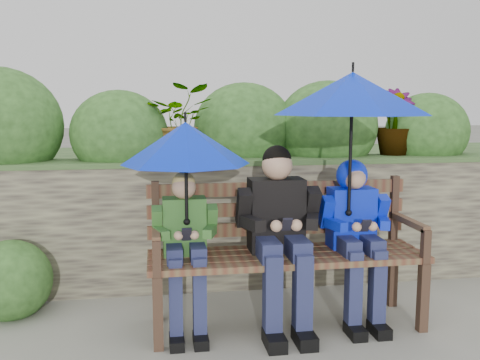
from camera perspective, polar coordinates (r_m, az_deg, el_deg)
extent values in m
plane|color=slate|center=(3.79, 0.25, -14.57)|extent=(60.00, 60.00, 0.00)
cube|color=#413B34|center=(4.35, -1.36, -4.67)|extent=(8.00, 0.40, 1.00)
cube|color=#243A1D|center=(4.26, -1.38, 2.02)|extent=(8.00, 0.42, 0.04)
cube|color=#243A1D|center=(5.52, -3.04, -2.13)|extent=(8.00, 2.00, 0.96)
ellipsoid|color=#24431A|center=(4.32, -12.77, 4.82)|extent=(0.76, 0.61, 0.69)
ellipsoid|color=#24431A|center=(4.59, 0.43, 5.57)|extent=(0.86, 0.69, 0.77)
ellipsoid|color=#24431A|center=(4.66, 9.28, 5.58)|extent=(0.88, 0.71, 0.79)
ellipsoid|color=#24431A|center=(4.97, 19.33, 4.92)|extent=(0.75, 0.60, 0.67)
sphere|color=pink|center=(4.43, -22.56, 3.46)|extent=(0.14, 0.14, 0.14)
sphere|color=pink|center=(4.36, -0.25, 4.01)|extent=(0.14, 0.14, 0.14)
sphere|color=pink|center=(4.94, 20.15, 4.00)|extent=(0.14, 0.14, 0.14)
imported|color=#24431A|center=(4.31, -6.54, 6.25)|extent=(0.53, 0.46, 0.59)
imported|color=#24431A|center=(4.75, 16.15, 6.02)|extent=(0.32, 0.32, 0.57)
sphere|color=#24431A|center=(4.12, -23.27, -9.81)|extent=(0.57, 0.57, 0.57)
cube|color=#3C291D|center=(3.31, -8.74, -13.93)|extent=(0.06, 0.06, 0.45)
cube|color=#3C291D|center=(3.73, -8.80, -11.32)|extent=(0.06, 0.06, 0.45)
cube|color=#3C291D|center=(3.72, 18.94, -11.78)|extent=(0.06, 0.06, 0.45)
cube|color=#3C291D|center=(4.10, 15.94, -9.77)|extent=(0.06, 0.06, 0.45)
cube|color=brown|center=(3.37, 5.88, -9.04)|extent=(1.81, 0.10, 0.04)
cube|color=brown|center=(3.49, 5.32, -8.41)|extent=(1.81, 0.10, 0.04)
cube|color=brown|center=(3.61, 4.80, -7.83)|extent=(1.81, 0.10, 0.04)
cube|color=brown|center=(3.73, 4.32, -7.29)|extent=(1.81, 0.10, 0.04)
cube|color=#3C291D|center=(3.62, -8.97, -4.07)|extent=(0.05, 0.05, 0.50)
cube|color=brown|center=(3.39, -8.94, -5.45)|extent=(0.05, 0.47, 0.04)
cube|color=#3C291D|center=(3.20, -8.88, -8.32)|extent=(0.05, 0.05, 0.22)
cube|color=#3C291D|center=(4.00, 16.09, -3.14)|extent=(0.05, 0.05, 0.50)
cube|color=brown|center=(3.79, 17.65, -4.30)|extent=(0.05, 0.47, 0.04)
cube|color=#3C291D|center=(3.62, 19.19, -6.75)|extent=(0.05, 0.05, 0.22)
cube|color=brown|center=(3.75, 4.14, -5.14)|extent=(1.81, 0.04, 0.09)
cube|color=brown|center=(3.72, 4.16, -3.03)|extent=(1.81, 0.04, 0.09)
cube|color=brown|center=(3.70, 4.19, -0.89)|extent=(1.81, 0.04, 0.09)
cube|color=#346326|center=(3.49, -5.95, -4.90)|extent=(0.28, 0.16, 0.37)
sphere|color=tan|center=(3.42, -6.00, -0.79)|extent=(0.15, 0.15, 0.15)
sphere|color=tan|center=(3.43, -6.01, -0.32)|extent=(0.15, 0.15, 0.15)
cube|color=#1D2343|center=(3.40, -7.04, -7.69)|extent=(0.10, 0.26, 0.10)
cube|color=#1D2343|center=(3.36, -6.87, -12.75)|extent=(0.08, 0.09, 0.54)
cube|color=black|center=(3.41, -6.76, -16.79)|extent=(0.09, 0.18, 0.06)
cube|color=#1D2343|center=(3.40, -4.55, -7.62)|extent=(0.10, 0.26, 0.10)
cube|color=#1D2343|center=(3.37, -4.32, -12.66)|extent=(0.08, 0.09, 0.54)
cube|color=black|center=(3.41, -4.20, -16.69)|extent=(0.09, 0.18, 0.06)
cube|color=#346326|center=(3.44, -8.84, -4.33)|extent=(0.06, 0.15, 0.21)
cube|color=#346326|center=(3.35, -8.39, -5.66)|extent=(0.10, 0.17, 0.06)
sphere|color=tan|center=(3.28, -6.59, -5.92)|extent=(0.06, 0.06, 0.06)
cube|color=#346326|center=(3.45, -3.03, -4.18)|extent=(0.06, 0.15, 0.21)
cube|color=#346326|center=(3.36, -3.24, -5.52)|extent=(0.10, 0.17, 0.06)
sphere|color=tan|center=(3.28, -4.88, -5.87)|extent=(0.06, 0.06, 0.06)
cube|color=black|center=(3.27, -5.73, -5.79)|extent=(0.06, 0.07, 0.09)
cube|color=black|center=(3.56, 3.86, -3.70)|extent=(0.36, 0.21, 0.48)
sphere|color=tan|center=(3.49, 3.98, 1.58)|extent=(0.20, 0.20, 0.20)
sphere|color=black|center=(3.49, 3.95, 2.17)|extent=(0.19, 0.19, 0.19)
cube|color=#1D2343|center=(3.42, 2.91, -7.26)|extent=(0.13, 0.34, 0.13)
cube|color=#1D2343|center=(3.35, 3.48, -12.60)|extent=(0.11, 0.12, 0.56)
cube|color=black|center=(3.39, 3.69, -16.70)|extent=(0.12, 0.23, 0.08)
cube|color=#1D2343|center=(3.47, 5.99, -7.09)|extent=(0.13, 0.34, 0.13)
cube|color=#1D2343|center=(3.40, 6.68, -12.36)|extent=(0.11, 0.12, 0.56)
cube|color=black|center=(3.43, 6.91, -16.41)|extent=(0.12, 0.23, 0.08)
cube|color=black|center=(3.46, 0.40, -2.98)|extent=(0.08, 0.19, 0.27)
cube|color=black|center=(3.34, 1.32, -4.65)|extent=(0.14, 0.22, 0.07)
sphere|color=tan|center=(3.28, 3.89, -4.92)|extent=(0.07, 0.07, 0.07)
cube|color=black|center=(3.56, 7.62, -2.73)|extent=(0.08, 0.19, 0.27)
cube|color=black|center=(3.43, 7.74, -4.38)|extent=(0.14, 0.22, 0.07)
sphere|color=tan|center=(3.31, 6.03, -4.83)|extent=(0.07, 0.07, 0.07)
cube|color=black|center=(3.28, 5.01, -4.74)|extent=(0.06, 0.07, 0.09)
cube|color=#0012D9|center=(3.72, 11.77, -3.93)|extent=(0.30, 0.18, 0.41)
sphere|color=tan|center=(3.65, 12.01, 0.31)|extent=(0.17, 0.17, 0.17)
sphere|color=#0012D9|center=(3.68, 11.85, 0.52)|extent=(0.21, 0.21, 0.21)
sphere|color=tan|center=(3.62, 12.23, 0.07)|extent=(0.13, 0.13, 0.13)
cube|color=#1D2343|center=(3.60, 11.31, -6.81)|extent=(0.11, 0.28, 0.11)
cube|color=#1D2343|center=(3.55, 12.00, -11.64)|extent=(0.09, 0.10, 0.55)
cube|color=black|center=(3.59, 12.20, -15.49)|extent=(0.10, 0.20, 0.07)
cube|color=#1D2343|center=(3.66, 13.68, -6.64)|extent=(0.11, 0.28, 0.11)
cube|color=#1D2343|center=(3.61, 14.41, -11.39)|extent=(0.09, 0.10, 0.55)
cube|color=black|center=(3.65, 14.62, -15.18)|extent=(0.10, 0.20, 0.07)
cube|color=#0012D9|center=(3.61, 9.20, -3.39)|extent=(0.07, 0.16, 0.23)
cube|color=#0012D9|center=(3.52, 10.18, -4.73)|extent=(0.11, 0.19, 0.06)
sphere|color=tan|center=(3.49, 12.35, -4.92)|extent=(0.06, 0.06, 0.06)
cube|color=#0012D9|center=(3.74, 14.78, -3.13)|extent=(0.07, 0.16, 0.23)
cube|color=#0012D9|center=(3.64, 15.09, -4.45)|extent=(0.11, 0.19, 0.06)
sphere|color=tan|center=(3.53, 13.97, -4.82)|extent=(0.06, 0.06, 0.06)
cube|color=black|center=(3.49, 13.22, -4.76)|extent=(0.06, 0.07, 0.09)
cone|color=#0020C2|center=(3.29, -5.82, 3.93)|extent=(0.80, 0.80, 0.26)
cylinder|color=black|center=(3.29, -5.86, 6.71)|extent=(0.02, 0.02, 0.06)
cylinder|color=black|center=(3.32, -5.76, -0.31)|extent=(0.02, 0.02, 0.49)
sphere|color=black|center=(3.37, -5.70, -4.46)|extent=(0.04, 0.04, 0.04)
cone|color=#0020C2|center=(3.52, 11.88, 9.02)|extent=(1.02, 1.02, 0.27)
cylinder|color=black|center=(3.53, 11.96, 11.71)|extent=(0.02, 0.02, 0.06)
cylinder|color=black|center=(3.54, 11.70, 2.72)|extent=(0.02, 0.02, 0.78)
sphere|color=black|center=(3.59, 11.52, -3.45)|extent=(0.04, 0.04, 0.04)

